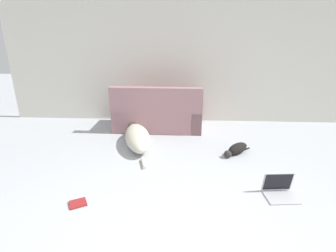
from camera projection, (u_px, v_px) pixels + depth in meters
ground_plane at (179, 251)px, 2.36m from camera, size 20.00×20.00×0.00m
wall_back at (183, 58)px, 5.40m from camera, size 7.42×0.06×2.67m
couch at (158, 115)px, 5.24m from camera, size 1.73×0.85×0.90m
dog at (137, 136)px, 4.54m from camera, size 0.70×1.61×0.30m
cat at (237, 149)px, 4.19m from camera, size 0.51×0.45×0.18m
laptop_open at (279, 188)px, 3.14m from camera, size 0.39×0.34×0.27m
book_red at (78, 203)px, 2.99m from camera, size 0.24×0.23×0.02m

